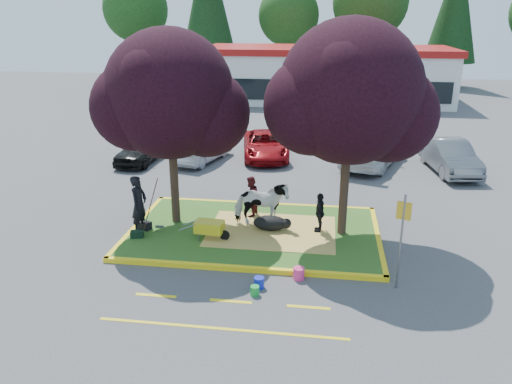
# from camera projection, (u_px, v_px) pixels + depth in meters

# --- Properties ---
(ground) EXTENTS (90.00, 90.00, 0.00)m
(ground) POSITION_uv_depth(u_px,v_px,m) (254.00, 234.00, 16.76)
(ground) COLOR #424244
(ground) RESTS_ON ground
(median_island) EXTENTS (8.00, 5.00, 0.15)m
(median_island) POSITION_uv_depth(u_px,v_px,m) (254.00, 232.00, 16.74)
(median_island) COLOR #2A581B
(median_island) RESTS_ON ground
(curb_near) EXTENTS (8.30, 0.16, 0.15)m
(curb_near) POSITION_uv_depth(u_px,v_px,m) (241.00, 269.00, 14.33)
(curb_near) COLOR yellow
(curb_near) RESTS_ON ground
(curb_far) EXTENTS (8.30, 0.16, 0.15)m
(curb_far) POSITION_uv_depth(u_px,v_px,m) (264.00, 205.00, 19.14)
(curb_far) COLOR yellow
(curb_far) RESTS_ON ground
(curb_left) EXTENTS (0.16, 5.30, 0.15)m
(curb_left) POSITION_uv_depth(u_px,v_px,m) (138.00, 225.00, 17.27)
(curb_left) COLOR yellow
(curb_left) RESTS_ON ground
(curb_right) EXTENTS (0.16, 5.30, 0.15)m
(curb_right) POSITION_uv_depth(u_px,v_px,m) (378.00, 239.00, 16.20)
(curb_right) COLOR yellow
(curb_right) RESTS_ON ground
(straw_bedding) EXTENTS (4.20, 3.00, 0.01)m
(straw_bedding) POSITION_uv_depth(u_px,v_px,m) (272.00, 231.00, 16.63)
(straw_bedding) COLOR #D8B958
(straw_bedding) RESTS_ON median_island
(tree_purple_left) EXTENTS (5.06, 4.20, 6.51)m
(tree_purple_left) POSITION_uv_depth(u_px,v_px,m) (170.00, 100.00, 16.01)
(tree_purple_left) COLOR black
(tree_purple_left) RESTS_ON median_island
(tree_purple_right) EXTENTS (5.30, 4.40, 6.82)m
(tree_purple_right) POSITION_uv_depth(u_px,v_px,m) (351.00, 99.00, 15.01)
(tree_purple_right) COLOR black
(tree_purple_right) RESTS_ON median_island
(fire_lane_stripe_a) EXTENTS (1.10, 0.12, 0.01)m
(fire_lane_stripe_a) POSITION_uv_depth(u_px,v_px,m) (156.00, 295.00, 13.11)
(fire_lane_stripe_a) COLOR yellow
(fire_lane_stripe_a) RESTS_ON ground
(fire_lane_stripe_b) EXTENTS (1.10, 0.12, 0.01)m
(fire_lane_stripe_b) POSITION_uv_depth(u_px,v_px,m) (231.00, 301.00, 12.85)
(fire_lane_stripe_b) COLOR yellow
(fire_lane_stripe_b) RESTS_ON ground
(fire_lane_stripe_c) EXTENTS (1.10, 0.12, 0.01)m
(fire_lane_stripe_c) POSITION_uv_depth(u_px,v_px,m) (309.00, 307.00, 12.59)
(fire_lane_stripe_c) COLOR yellow
(fire_lane_stripe_c) RESTS_ON ground
(fire_lane_long) EXTENTS (6.00, 0.10, 0.01)m
(fire_lane_long) POSITION_uv_depth(u_px,v_px,m) (221.00, 329.00, 11.73)
(fire_lane_long) COLOR yellow
(fire_lane_long) RESTS_ON ground
(retail_building) EXTENTS (20.40, 8.40, 4.40)m
(retail_building) POSITION_uv_depth(u_px,v_px,m) (325.00, 73.00, 41.83)
(retail_building) COLOR silver
(retail_building) RESTS_ON ground
(treeline) EXTENTS (46.58, 7.80, 14.63)m
(treeline) POSITION_uv_depth(u_px,v_px,m) (321.00, 6.00, 49.05)
(treeline) COLOR black
(treeline) RESTS_ON ground
(cow) EXTENTS (1.94, 1.15, 1.54)m
(cow) POSITION_uv_depth(u_px,v_px,m) (261.00, 204.00, 16.86)
(cow) COLOR white
(cow) RESTS_ON median_island
(calf) EXTENTS (1.19, 0.76, 0.49)m
(calf) POSITION_uv_depth(u_px,v_px,m) (270.00, 223.00, 16.66)
(calf) COLOR black
(calf) RESTS_ON median_island
(handler) EXTENTS (0.58, 0.78, 1.94)m
(handler) POSITION_uv_depth(u_px,v_px,m) (139.00, 205.00, 16.26)
(handler) COLOR black
(handler) RESTS_ON median_island
(visitor_a) EXTENTS (0.67, 0.80, 1.46)m
(visitor_a) POSITION_uv_depth(u_px,v_px,m) (251.00, 196.00, 17.67)
(visitor_a) COLOR #4A1518
(visitor_a) RESTS_ON median_island
(visitor_b) EXTENTS (0.35, 0.80, 1.34)m
(visitor_b) POSITION_uv_depth(u_px,v_px,m) (320.00, 212.00, 16.41)
(visitor_b) COLOR black
(visitor_b) RESTS_ON median_island
(wheelbarrow) EXTENTS (1.62, 0.61, 0.61)m
(wheelbarrow) POSITION_uv_depth(u_px,v_px,m) (210.00, 227.00, 15.91)
(wheelbarrow) COLOR black
(wheelbarrow) RESTS_ON median_island
(gear_bag_dark) EXTENTS (0.57, 0.44, 0.26)m
(gear_bag_dark) POSITION_uv_depth(u_px,v_px,m) (144.00, 225.00, 16.78)
(gear_bag_dark) COLOR black
(gear_bag_dark) RESTS_ON median_island
(gear_bag_green) EXTENTS (0.45, 0.33, 0.21)m
(gear_bag_green) POSITION_uv_depth(u_px,v_px,m) (137.00, 234.00, 16.15)
(gear_bag_green) COLOR black
(gear_bag_green) RESTS_ON median_island
(sign_post) EXTENTS (0.36, 0.15, 2.67)m
(sign_post) POSITION_uv_depth(u_px,v_px,m) (402.00, 232.00, 12.92)
(sign_post) COLOR slate
(sign_post) RESTS_ON ground
(bucket_green) EXTENTS (0.31, 0.31, 0.26)m
(bucket_green) POSITION_uv_depth(u_px,v_px,m) (255.00, 291.00, 13.10)
(bucket_green) COLOR #169434
(bucket_green) RESTS_ON ground
(bucket_pink) EXTENTS (0.42, 0.42, 0.34)m
(bucket_pink) POSITION_uv_depth(u_px,v_px,m) (299.00, 273.00, 13.88)
(bucket_pink) COLOR #EE3479
(bucket_pink) RESTS_ON ground
(bucket_blue) EXTENTS (0.31, 0.31, 0.30)m
(bucket_blue) POSITION_uv_depth(u_px,v_px,m) (259.00, 283.00, 13.45)
(bucket_blue) COLOR #1625B7
(bucket_blue) RESTS_ON ground
(car_black) EXTENTS (1.78, 3.97, 1.33)m
(car_black) POSITION_uv_depth(u_px,v_px,m) (141.00, 149.00, 24.73)
(car_black) COLOR black
(car_black) RESTS_ON ground
(car_silver) EXTENTS (2.36, 4.13, 1.29)m
(car_silver) POSITION_uv_depth(u_px,v_px,m) (202.00, 149.00, 24.80)
(car_silver) COLOR #93959A
(car_silver) RESTS_ON ground
(car_red) EXTENTS (2.95, 5.04, 1.32)m
(car_red) POSITION_uv_depth(u_px,v_px,m) (265.00, 145.00, 25.49)
(car_red) COLOR maroon
(car_red) RESTS_ON ground
(car_white) EXTENTS (3.84, 5.70, 1.53)m
(car_white) POSITION_uv_depth(u_px,v_px,m) (372.00, 150.00, 24.21)
(car_white) COLOR silver
(car_white) RESTS_ON ground
(car_grey) EXTENTS (2.20, 4.70, 1.49)m
(car_grey) POSITION_uv_depth(u_px,v_px,m) (450.00, 156.00, 23.14)
(car_grey) COLOR #5A5E62
(car_grey) RESTS_ON ground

